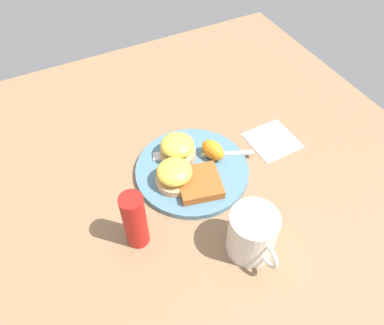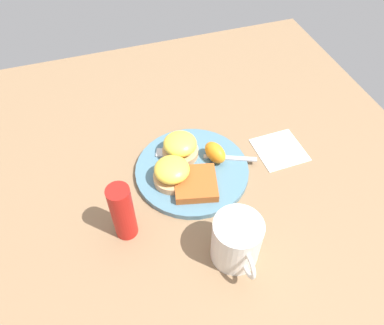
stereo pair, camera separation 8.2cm
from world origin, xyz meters
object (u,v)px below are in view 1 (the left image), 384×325
Objects in this scene: sandwich_benedict_left at (177,148)px; hashbrown_patty at (199,183)px; condiment_bottle at (135,220)px; fork at (196,154)px; sandwich_benedict_right at (175,175)px; orange_wedge at (213,150)px; cup at (252,234)px.

sandwich_benedict_left reaches higher than hashbrown_patty.
hashbrown_patty is 0.18m from condiment_bottle.
hashbrown_patty is at bearing -23.52° from fork.
orange_wedge is at bearing 104.98° from sandwich_benedict_right.
condiment_bottle is at bearing -121.86° from cup.
sandwich_benedict_left is 0.08m from orange_wedge.
hashbrown_patty is at bearing -47.71° from orange_wedge.
sandwich_benedict_left is 0.38× the size of fork.
cup is (0.20, 0.06, 0.01)m from sandwich_benedict_right.
condiment_bottle is (0.09, -0.12, 0.03)m from sandwich_benedict_right.
cup is 0.91× the size of condiment_bottle.
fork is at bearing -123.53° from orange_wedge.
sandwich_benedict_right reaches higher than fork.
sandwich_benedict_left reaches higher than fork.
fork is 0.25m from cup.
cup is 0.22m from condiment_bottle.
condiment_bottle is (0.11, -0.23, 0.03)m from orange_wedge.
fork is (-0.02, -0.03, -0.02)m from orange_wedge.
cup reaches higher than sandwich_benedict_right.
fork is (-0.08, 0.04, -0.01)m from hashbrown_patty.
sandwich_benedict_left is 1.38× the size of orange_wedge.
sandwich_benedict_left is 0.27m from cup.
hashbrown_patty is 0.74× the size of cup.
sandwich_benedict_right is at bearing -75.02° from orange_wedge.
fork is at bearing 124.35° from condiment_bottle.
fork is at bearing 122.62° from sandwich_benedict_right.
sandwich_benedict_left and sandwich_benedict_right have the same top height.
hashbrown_patty is at bearing 108.34° from condiment_bottle.
condiment_bottle is at bearing -46.19° from sandwich_benedict_left.
hashbrown_patty is 0.42× the size of fork.
fork is 1.78× the size of cup.
fork is at bearing 156.48° from hashbrown_patty.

